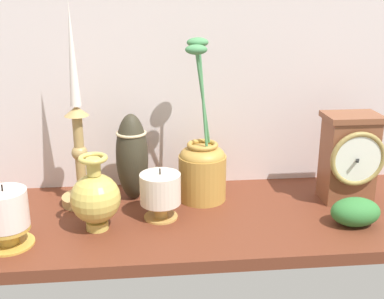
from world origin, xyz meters
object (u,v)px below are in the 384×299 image
at_px(candlestick_tall_left, 79,142).
at_px(tall_ceramic_vase, 132,156).
at_px(brass_vase_jar, 202,166).
at_px(brass_vase_bulbous, 96,197).
at_px(pillar_candle_near_clock, 6,216).
at_px(mantel_clock, 349,157).
at_px(pillar_candle_front, 160,192).

distance_m(candlestick_tall_left, tall_ceramic_vase, 0.12).
height_order(brass_vase_jar, tall_ceramic_vase, brass_vase_jar).
relative_size(candlestick_tall_left, brass_vase_bulbous, 2.83).
distance_m(brass_vase_bulbous, pillar_candle_near_clock, 0.16).
distance_m(brass_vase_jar, tall_ceramic_vase, 0.15).
bearing_deg(candlestick_tall_left, tall_ceramic_vase, 9.02).
bearing_deg(mantel_clock, pillar_candle_front, -173.28).
xyz_separation_m(candlestick_tall_left, brass_vase_jar, (0.26, -0.00, -0.06)).
bearing_deg(tall_ceramic_vase, brass_vase_jar, -6.99).
bearing_deg(pillar_candle_front, candlestick_tall_left, 152.44).
relative_size(mantel_clock, pillar_candle_front, 1.81).
distance_m(mantel_clock, brass_vase_jar, 0.31).
bearing_deg(tall_ceramic_vase, candlestick_tall_left, -170.98).
bearing_deg(pillar_candle_near_clock, tall_ceramic_vase, 39.82).
height_order(mantel_clock, candlestick_tall_left, candlestick_tall_left).
relative_size(brass_vase_bulbous, tall_ceramic_vase, 0.78).
distance_m(brass_vase_bulbous, tall_ceramic_vase, 0.16).
height_order(mantel_clock, brass_vase_bulbous, mantel_clock).
xyz_separation_m(mantel_clock, pillar_candle_near_clock, (-0.68, -0.13, -0.04)).
distance_m(mantel_clock, pillar_candle_front, 0.41).
bearing_deg(pillar_candle_front, tall_ceramic_vase, 118.58).
height_order(candlestick_tall_left, tall_ceramic_vase, candlestick_tall_left).
bearing_deg(pillar_candle_front, pillar_candle_near_clock, -163.50).
distance_m(mantel_clock, tall_ceramic_vase, 0.46).
bearing_deg(brass_vase_bulbous, mantel_clock, 8.96).
bearing_deg(candlestick_tall_left, brass_vase_bulbous, -71.72).
xyz_separation_m(pillar_candle_front, pillar_candle_near_clock, (-0.28, -0.08, 0.00)).
bearing_deg(mantel_clock, pillar_candle_near_clock, -169.22).
bearing_deg(mantel_clock, candlestick_tall_left, 176.21).
height_order(pillar_candle_front, tall_ceramic_vase, tall_ceramic_vase).
bearing_deg(mantel_clock, brass_vase_bulbous, -171.04).
bearing_deg(pillar_candle_near_clock, candlestick_tall_left, 55.82).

